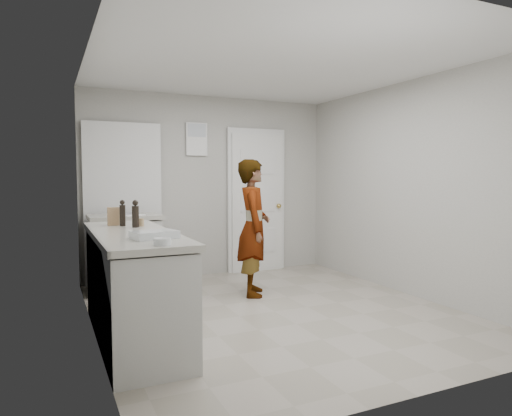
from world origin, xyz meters
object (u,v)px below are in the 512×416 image
spice_jar (141,222)px  egg_bowl (162,242)px  baking_dish (154,235)px  cake_mix_box (113,216)px  person (253,228)px  oil_cruet_a (135,214)px  oil_cruet_b (122,214)px

spice_jar → egg_bowl: 1.24m
baking_dish → egg_bowl: bearing=-93.9°
cake_mix_box → baking_dish: 1.08m
person → baking_dish: (-1.46, -1.41, 0.16)m
person → baking_dish: size_ratio=4.45×
baking_dish → egg_bowl: size_ratio=2.94×
cake_mix_box → oil_cruet_a: oil_cruet_a is taller
person → spice_jar: 1.49m
oil_cruet_a → cake_mix_box: bearing=123.0°
oil_cruet_a → egg_bowl: bearing=-91.4°
oil_cruet_b → egg_bowl: bearing=-87.3°
cake_mix_box → baking_dish: bearing=-82.3°
person → spice_jar: person is taller
spice_jar → oil_cruet_b: (-0.16, 0.09, 0.08)m
person → spice_jar: bearing=132.7°
cake_mix_box → egg_bowl: (0.13, -1.42, -0.06)m
oil_cruet_a → person: bearing=22.3°
spice_jar → oil_cruet_a: oil_cruet_a is taller
cake_mix_box → egg_bowl: 1.43m
egg_bowl → cake_mix_box: bearing=95.4°
person → oil_cruet_a: size_ratio=6.32×
person → cake_mix_box: size_ratio=9.19×
oil_cruet_b → spice_jar: bearing=-29.6°
spice_jar → person: bearing=20.7°
cake_mix_box → oil_cruet_a: (0.16, -0.25, 0.03)m
cake_mix_box → spice_jar: size_ratio=2.38×
baking_dish → cake_mix_box: bearing=98.5°
oil_cruet_b → oil_cruet_a: bearing=-60.4°
cake_mix_box → oil_cruet_b: (0.07, -0.09, 0.03)m
cake_mix_box → oil_cruet_b: bearing=-52.4°
cake_mix_box → spice_jar: bearing=-39.0°
cake_mix_box → oil_cruet_b: size_ratio=0.70×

